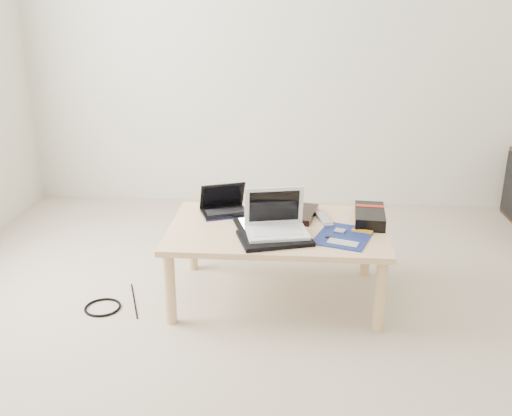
# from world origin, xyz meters

# --- Properties ---
(ground) EXTENTS (4.00, 4.00, 0.00)m
(ground) POSITION_xyz_m (0.00, 0.00, 0.00)
(ground) COLOR #BBAD97
(ground) RESTS_ON ground
(coffee_table) EXTENTS (1.10, 0.70, 0.40)m
(coffee_table) POSITION_xyz_m (-0.05, 0.46, 0.35)
(coffee_table) COLOR #D7B282
(coffee_table) RESTS_ON ground
(book) EXTENTS (0.38, 0.33, 0.03)m
(book) POSITION_xyz_m (-0.02, 0.63, 0.42)
(book) COLOR black
(book) RESTS_ON coffee_table
(netbook) EXTENTS (0.29, 0.25, 0.17)m
(netbook) POSITION_xyz_m (-0.34, 0.64, 0.44)
(netbook) COLOR black
(netbook) RESTS_ON coffee_table
(tablet) EXTENTS (0.32, 0.28, 0.01)m
(tablet) POSITION_xyz_m (-0.13, 0.48, 0.41)
(tablet) COLOR black
(tablet) RESTS_ON coffee_table
(remote) EXTENTS (0.09, 0.22, 0.02)m
(remote) POSITION_xyz_m (0.19, 0.56, 0.41)
(remote) COLOR #AFAFB3
(remote) RESTS_ON coffee_table
(neoprene_sleeve) EXTENTS (0.39, 0.33, 0.02)m
(neoprene_sleeve) POSITION_xyz_m (-0.05, 0.28, 0.41)
(neoprene_sleeve) COLOR black
(neoprene_sleeve) RESTS_ON coffee_table
(white_laptop) EXTENTS (0.33, 0.26, 0.21)m
(white_laptop) POSITION_xyz_m (-0.05, 0.34, 0.46)
(white_laptop) COLOR silver
(white_laptop) RESTS_ON neoprene_sleeve
(motherboard) EXTENTS (0.33, 0.37, 0.01)m
(motherboard) POSITION_xyz_m (0.28, 0.35, 0.40)
(motherboard) COLOR navy
(motherboard) RESTS_ON coffee_table
(gpu_box) EXTENTS (0.17, 0.31, 0.07)m
(gpu_box) POSITION_xyz_m (0.43, 0.56, 0.43)
(gpu_box) COLOR black
(gpu_box) RESTS_ON coffee_table
(cable_coil) EXTENTS (0.11, 0.11, 0.01)m
(cable_coil) POSITION_xyz_m (-0.16, 0.44, 0.41)
(cable_coil) COLOR black
(cable_coil) RESTS_ON coffee_table
(floor_cable_coil) EXTENTS (0.20, 0.20, 0.01)m
(floor_cable_coil) POSITION_xyz_m (-0.93, 0.26, 0.01)
(floor_cable_coil) COLOR black
(floor_cable_coil) RESTS_ON ground
(floor_cable_trail) EXTENTS (0.14, 0.36, 0.01)m
(floor_cable_trail) POSITION_xyz_m (-0.79, 0.35, 0.00)
(floor_cable_trail) COLOR black
(floor_cable_trail) RESTS_ON ground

